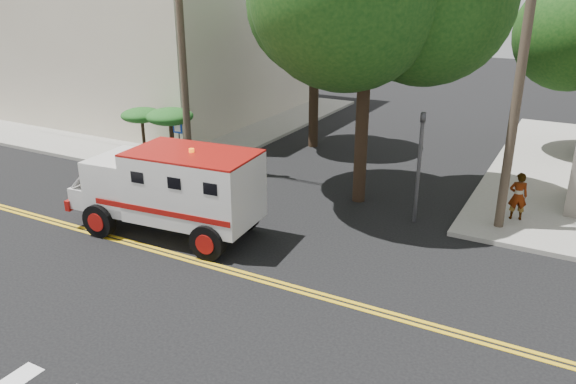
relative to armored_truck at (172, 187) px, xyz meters
The scene contains 11 objects.
ground 3.10m from the armored_truck, 25.86° to the right, with size 100.00×100.00×0.00m, color black.
sidewalk_nw 16.64m from the armored_truck, 131.96° to the left, with size 17.00×17.00×0.15m, color gray.
building_left 19.38m from the armored_truck, 133.42° to the left, with size 16.00×14.00×10.00m, color #C0B39E.
utility_pole_left 6.50m from the armored_truck, 123.41° to the left, with size 0.28×0.28×9.00m, color #382D23.
utility_pole_right 10.49m from the armored_truck, 29.99° to the left, with size 0.28×0.28×9.00m, color #382D23.
tree_left 11.41m from the armored_truck, 91.43° to the left, with size 4.48×4.20×7.70m.
traffic_signal 7.66m from the armored_truck, 35.48° to the left, with size 0.15×0.18×3.60m.
accessibility_sign 6.28m from the armored_truck, 127.12° to the left, with size 0.45×0.10×2.02m.
palm_planter 7.41m from the armored_truck, 132.64° to the left, with size 3.52×2.63×2.36m.
armored_truck is the anchor object (origin of this frame).
pedestrian_a 10.82m from the armored_truck, 32.82° to the left, with size 0.57×0.37×1.57m, color gray.
Camera 1 is at (8.17, -11.01, 7.33)m, focal length 35.00 mm.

